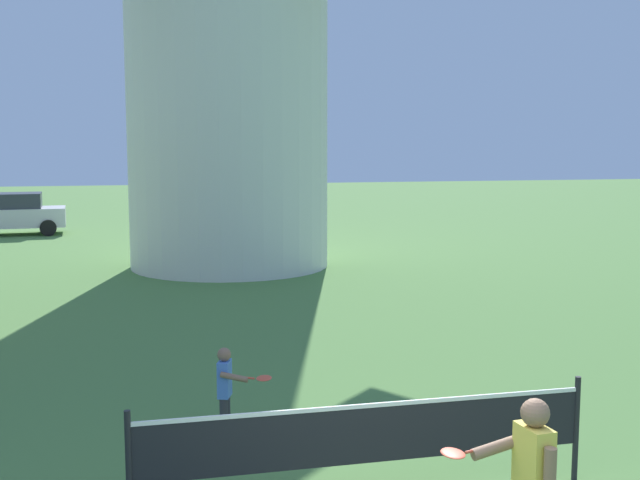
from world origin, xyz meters
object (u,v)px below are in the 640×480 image
(player_near, at_px, (530,480))
(parked_car_silver, at_px, (12,213))
(tennis_net, at_px, (367,435))
(player_far, at_px, (227,386))

(player_near, xyz_separation_m, parked_car_silver, (-7.50, 25.98, -0.04))
(player_near, bearing_deg, parked_car_silver, 106.11)
(tennis_net, relative_size, player_near, 3.01)
(tennis_net, distance_m, player_near, 1.84)
(player_far, bearing_deg, tennis_net, -61.20)
(tennis_net, distance_m, player_far, 2.32)
(tennis_net, height_order, player_near, player_near)
(player_near, relative_size, parked_car_silver, 0.38)
(tennis_net, xyz_separation_m, parked_car_silver, (-6.66, 24.36, 0.13))
(parked_car_silver, bearing_deg, player_far, -76.06)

